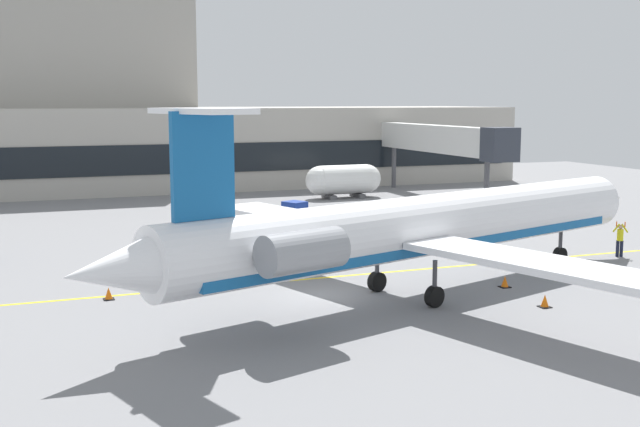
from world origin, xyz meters
name	(u,v)px	position (x,y,z in m)	size (l,w,h in m)	color
ground	(333,297)	(0.00, 0.00, -0.05)	(120.00, 120.00, 0.11)	slate
terminal_building	(102,110)	(-5.04, 49.06, 7.64)	(77.33, 17.19, 21.89)	#ADA89E
jet_bridge_west	(443,140)	(21.99, 28.80, 5.18)	(2.40, 20.91, 6.57)	silver
regional_jet	(419,227)	(3.50, -1.41, 3.09)	(31.72, 25.94, 8.38)	white
belt_loader	(300,219)	(4.05, 15.78, 0.97)	(3.28, 2.75, 2.20)	#19389E
fuel_tank	(344,180)	(14.05, 32.48, 1.63)	(7.13, 2.71, 2.95)	white
marshaller	(620,239)	(18.19, 2.42, 1.01)	(0.71, 0.57, 1.98)	#191E33
safety_cone_alpha	(109,294)	(-9.44, 2.83, 0.25)	(0.47, 0.47, 0.55)	orange
safety_cone_bravo	(306,261)	(1.03, 6.37, 0.25)	(0.47, 0.47, 0.55)	orange
safety_cone_charlie	(545,302)	(7.60, -5.06, 0.25)	(0.47, 0.47, 0.55)	orange
safety_cone_delta	(505,282)	(8.07, -1.44, 0.25)	(0.47, 0.47, 0.55)	orange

